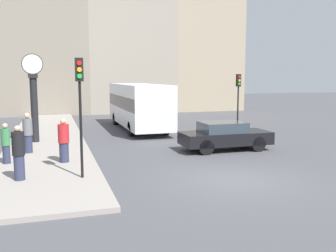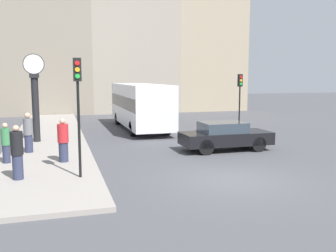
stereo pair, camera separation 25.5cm
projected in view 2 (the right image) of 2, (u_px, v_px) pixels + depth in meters
name	position (u px, v px, depth m)	size (l,w,h in m)	color
ground_plane	(232.00, 180.00, 12.85)	(120.00, 120.00, 0.00)	#47474C
sidewalk_corner	(49.00, 137.00, 21.44)	(3.86, 25.74, 0.15)	gray
building_row	(120.00, 32.00, 36.97)	(26.80, 5.00, 18.29)	gray
sedan_car	(225.00, 136.00, 17.93)	(4.31, 1.76, 1.37)	black
bus_distant	(140.00, 104.00, 25.12)	(2.48, 9.22, 3.03)	silver
traffic_light_near	(78.00, 93.00, 12.26)	(0.26, 0.24, 3.97)	black
traffic_light_far	(240.00, 91.00, 22.98)	(0.26, 0.24, 3.68)	black
street_clock	(35.00, 99.00, 19.33)	(1.05, 0.46, 4.54)	black
pedestrian_grey_jacket	(28.00, 133.00, 16.67)	(0.41, 0.41, 1.79)	#2D334C
pedestrian_green_hoodie	(6.00, 143.00, 14.61)	(0.34, 0.34, 1.59)	#2D334C
pedestrian_red_top	(63.00, 141.00, 14.82)	(0.43, 0.43, 1.74)	#2D334C
pedestrian_black_jacket	(17.00, 153.00, 12.25)	(0.40, 0.40, 1.81)	#2D334C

